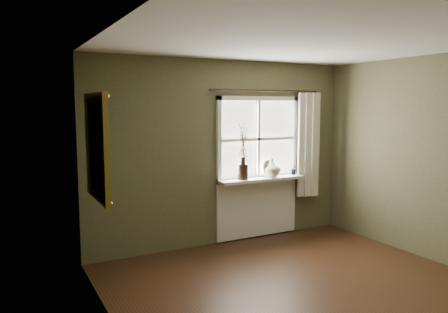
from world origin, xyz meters
TOP-DOWN VIEW (x-y plane):
  - floor at (0.00, 0.00)m, footprint 4.50×4.50m
  - ceiling at (0.00, 0.00)m, footprint 4.50×4.50m
  - wall_back at (0.00, 2.30)m, footprint 4.00×0.10m
  - wall_left at (-2.05, 0.00)m, footprint 0.10×4.50m
  - window_frame at (0.55, 2.23)m, footprint 1.36×0.06m
  - window_sill at (0.55, 2.12)m, footprint 1.36×0.26m
  - window_apron at (0.55, 2.23)m, footprint 1.36×0.04m
  - dark_jug at (0.23, 2.12)m, footprint 0.19×0.19m
  - cream_vase at (0.72, 2.12)m, footprint 0.27×0.27m
  - wreath at (0.70, 2.16)m, footprint 0.28×0.21m
  - potted_plant_left at (0.19, 2.12)m, footprint 0.08×0.06m
  - potted_plant_right at (1.13, 2.12)m, footprint 0.12×0.11m
  - curtain at (1.39, 2.13)m, footprint 0.36×0.12m
  - curtain_rod at (0.65, 2.17)m, footprint 1.84×0.03m
  - gilt_mirror at (-1.96, 1.33)m, footprint 0.10×0.92m

SIDE VIEW (x-z plane):
  - floor at x=0.00m, z-range 0.00..0.00m
  - window_apron at x=0.55m, z-range 0.02..0.90m
  - window_sill at x=0.55m, z-range 0.88..0.92m
  - potted_plant_left at x=0.19m, z-range 0.92..1.07m
  - potted_plant_right at x=1.13m, z-range 0.92..1.10m
  - wreath at x=0.70m, z-range 0.89..1.15m
  - dark_jug at x=0.23m, z-range 0.92..1.14m
  - cream_vase at x=0.72m, z-range 0.92..1.20m
  - wall_back at x=0.00m, z-range 0.00..2.60m
  - wall_left at x=-2.05m, z-range 0.00..2.60m
  - curtain at x=1.39m, z-range 0.57..2.16m
  - window_frame at x=0.55m, z-range 0.86..2.10m
  - gilt_mirror at x=-1.96m, z-range 1.01..2.10m
  - curtain_rod at x=0.65m, z-range 2.16..2.20m
  - ceiling at x=0.00m, z-range 2.60..2.60m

